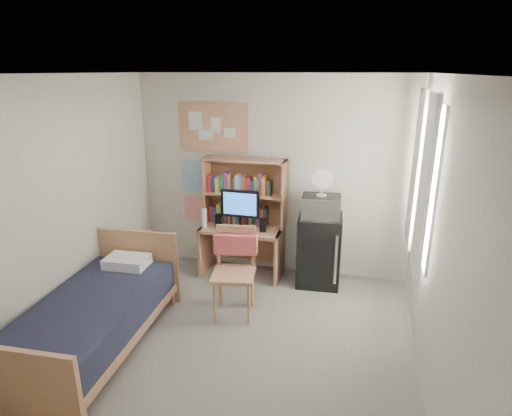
% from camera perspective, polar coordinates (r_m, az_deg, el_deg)
% --- Properties ---
extents(floor, '(3.60, 4.20, 0.02)m').
position_cam_1_polar(floor, '(4.33, -4.59, -19.68)').
color(floor, gray).
rests_on(floor, ground).
extents(ceiling, '(3.60, 4.20, 0.02)m').
position_cam_1_polar(ceiling, '(3.44, -5.71, 17.35)').
color(ceiling, white).
rests_on(ceiling, wall_back).
extents(wall_back, '(3.60, 0.04, 2.60)m').
position_cam_1_polar(wall_back, '(5.62, 2.03, 4.22)').
color(wall_back, beige).
rests_on(wall_back, floor).
extents(wall_front, '(3.60, 0.04, 2.60)m').
position_cam_1_polar(wall_front, '(2.10, -26.21, -23.51)').
color(wall_front, beige).
rests_on(wall_front, floor).
extents(wall_left, '(0.04, 4.20, 2.60)m').
position_cam_1_polar(wall_left, '(4.58, -26.84, -0.92)').
color(wall_left, beige).
rests_on(wall_left, floor).
extents(wall_right, '(0.04, 4.20, 2.60)m').
position_cam_1_polar(wall_right, '(3.55, 23.65, -5.67)').
color(wall_right, beige).
rests_on(wall_right, floor).
extents(window_unit, '(0.10, 1.40, 1.70)m').
position_cam_1_polar(window_unit, '(4.58, 21.38, 3.71)').
color(window_unit, white).
rests_on(window_unit, wall_right).
extents(curtain_left, '(0.04, 0.55, 1.70)m').
position_cam_1_polar(curtain_left, '(4.20, 21.54, 2.45)').
color(curtain_left, white).
rests_on(curtain_left, wall_right).
extents(curtain_right, '(0.04, 0.55, 1.70)m').
position_cam_1_polar(curtain_right, '(4.97, 20.56, 4.82)').
color(curtain_right, white).
rests_on(curtain_right, wall_right).
extents(bulletin_board, '(0.94, 0.03, 0.64)m').
position_cam_1_polar(bulletin_board, '(5.70, -5.75, 10.69)').
color(bulletin_board, tan).
rests_on(bulletin_board, wall_back).
extents(poster_wave, '(0.30, 0.01, 0.42)m').
position_cam_1_polar(poster_wave, '(5.95, -8.43, 4.31)').
color(poster_wave, '#2A6CA8').
rests_on(poster_wave, wall_back).
extents(poster_japan, '(0.28, 0.01, 0.36)m').
position_cam_1_polar(poster_japan, '(6.07, -8.23, 0.00)').
color(poster_japan, red).
rests_on(poster_japan, wall_back).
extents(desk, '(1.07, 0.54, 0.66)m').
position_cam_1_polar(desk, '(5.73, -1.87, -5.74)').
color(desk, tan).
rests_on(desk, floor).
extents(desk_chair, '(0.58, 0.58, 1.00)m').
position_cam_1_polar(desk_chair, '(4.75, -3.00, -8.73)').
color(desk_chair, tan).
rests_on(desk_chair, floor).
extents(mini_fridge, '(0.57, 0.57, 0.90)m').
position_cam_1_polar(mini_fridge, '(5.51, 8.40, -5.54)').
color(mini_fridge, black).
rests_on(mini_fridge, floor).
extents(bed, '(1.07, 1.98, 0.53)m').
position_cam_1_polar(bed, '(4.62, -20.86, -14.19)').
color(bed, black).
rests_on(bed, floor).
extents(hutch, '(1.09, 0.29, 0.89)m').
position_cam_1_polar(hutch, '(5.60, -1.50, 2.15)').
color(hutch, tan).
rests_on(hutch, desk).
extents(monitor, '(0.50, 0.04, 0.53)m').
position_cam_1_polar(monitor, '(5.46, -2.11, -0.23)').
color(monitor, black).
rests_on(monitor, desk).
extents(keyboard, '(0.42, 0.14, 0.02)m').
position_cam_1_polar(keyboard, '(5.42, -2.52, -3.23)').
color(keyboard, black).
rests_on(keyboard, desk).
extents(speaker_left, '(0.07, 0.07, 0.18)m').
position_cam_1_polar(speaker_left, '(5.61, -5.02, -1.69)').
color(speaker_left, black).
rests_on(speaker_left, desk).
extents(speaker_right, '(0.07, 0.07, 0.17)m').
position_cam_1_polar(speaker_right, '(5.44, 0.93, -2.27)').
color(speaker_right, black).
rests_on(speaker_right, desk).
extents(water_bottle, '(0.07, 0.07, 0.25)m').
position_cam_1_polar(water_bottle, '(5.62, -6.90, -1.33)').
color(water_bottle, white).
rests_on(water_bottle, desk).
extents(hoodie, '(0.50, 0.22, 0.23)m').
position_cam_1_polar(hoodie, '(4.81, -2.71, -4.73)').
color(hoodie, '#D95256').
rests_on(hoodie, desk_chair).
extents(microwave, '(0.49, 0.38, 0.27)m').
position_cam_1_polar(microwave, '(5.29, 8.67, 0.22)').
color(microwave, '#B5B5BA').
rests_on(microwave, mini_fridge).
extents(desk_fan, '(0.27, 0.27, 0.31)m').
position_cam_1_polar(desk_fan, '(5.21, 8.82, 3.27)').
color(desk_fan, white).
rests_on(desk_fan, microwave).
extents(pillow, '(0.48, 0.35, 0.11)m').
position_cam_1_polar(pillow, '(5.03, -16.82, -6.85)').
color(pillow, white).
rests_on(pillow, bed).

